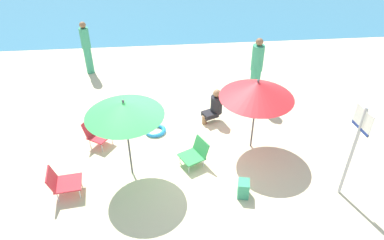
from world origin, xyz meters
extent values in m
plane|color=beige|center=(0.00, 0.00, 0.00)|extent=(40.00, 40.00, 0.00)
cylinder|color=#4C4C51|center=(1.49, 0.07, 0.85)|extent=(0.04, 0.04, 1.71)
cone|color=red|center=(1.49, 0.07, 1.52)|extent=(1.60, 1.60, 0.37)
sphere|color=#4C4C51|center=(1.49, 0.07, 1.74)|extent=(0.06, 0.06, 0.06)
cylinder|color=#4C4C51|center=(-1.22, -0.58, 0.89)|extent=(0.04, 0.04, 1.78)
cone|color=green|center=(-1.22, -0.58, 1.63)|extent=(1.52, 1.52, 0.29)
sphere|color=#4C4C51|center=(-1.22, -0.58, 1.81)|extent=(0.06, 0.06, 0.06)
cube|color=red|center=(-1.98, 0.44, 0.25)|extent=(0.61, 0.62, 0.03)
cube|color=red|center=(-2.18, 0.56, 0.44)|extent=(0.37, 0.46, 0.38)
cylinder|color=silver|center=(-1.74, 0.49, 0.12)|extent=(0.02, 0.02, 0.23)
cylinder|color=silver|center=(-1.93, 0.19, 0.12)|extent=(0.02, 0.02, 0.23)
cylinder|color=silver|center=(-2.03, 0.68, 0.12)|extent=(0.02, 0.02, 0.23)
cylinder|color=silver|center=(-2.23, 0.38, 0.12)|extent=(0.02, 0.02, 0.23)
cube|color=red|center=(-2.43, -1.04, 0.26)|extent=(0.57, 0.54, 0.03)
cube|color=red|center=(-2.71, -1.07, 0.43)|extent=(0.19, 0.50, 0.34)
cylinder|color=silver|center=(-2.25, -0.82, 0.12)|extent=(0.02, 0.02, 0.25)
cylinder|color=silver|center=(-2.21, -1.21, 0.12)|extent=(0.02, 0.02, 0.25)
cylinder|color=silver|center=(-2.66, -0.87, 0.12)|extent=(0.02, 0.02, 0.25)
cylinder|color=silver|center=(-2.62, -1.26, 0.12)|extent=(0.02, 0.02, 0.25)
cube|color=#33934C|center=(0.06, -0.44, 0.22)|extent=(0.62, 0.63, 0.03)
cube|color=#33934C|center=(0.27, -0.33, 0.40)|extent=(0.33, 0.48, 0.34)
cylinder|color=silver|center=(-0.02, -0.69, 0.10)|extent=(0.02, 0.02, 0.21)
cylinder|color=silver|center=(-0.19, -0.36, 0.10)|extent=(0.02, 0.02, 0.21)
cylinder|color=silver|center=(0.31, -0.53, 0.10)|extent=(0.02, 0.02, 0.21)
cylinder|color=silver|center=(0.14, -0.19, 0.10)|extent=(0.02, 0.02, 0.21)
cylinder|color=#389970|center=(-2.72, 4.14, 0.42)|extent=(0.23, 0.23, 0.83)
cylinder|color=#389970|center=(-2.72, 4.14, 1.14)|extent=(0.27, 0.27, 0.63)
sphere|color=#896042|center=(-2.72, 4.14, 1.55)|extent=(0.19, 0.19, 0.19)
cylinder|color=#389970|center=(2.01, 2.06, 0.47)|extent=(0.27, 0.27, 0.93)
cylinder|color=#389970|center=(2.01, 2.06, 1.28)|extent=(0.32, 0.32, 0.69)
sphere|color=#896042|center=(2.01, 2.06, 1.72)|extent=(0.20, 0.20, 0.20)
cube|color=black|center=(0.67, 1.12, 0.24)|extent=(0.45, 0.41, 0.12)
cylinder|color=#896042|center=(0.52, 1.05, 0.12)|extent=(0.12, 0.12, 0.24)
cylinder|color=black|center=(0.84, 1.19, 0.47)|extent=(0.29, 0.29, 0.46)
sphere|color=#896042|center=(0.84, 1.19, 0.80)|extent=(0.20, 0.20, 0.20)
cylinder|color=#ADADB2|center=(2.92, -1.53, 1.01)|extent=(0.06, 0.06, 2.03)
cube|color=white|center=(2.92, -1.53, 1.77)|extent=(0.08, 0.47, 0.41)
cube|color=navy|center=(2.92, -1.53, 1.60)|extent=(0.08, 0.47, 0.06)
torus|color=#238CD8|center=(-0.72, 0.82, 0.05)|extent=(0.52, 0.52, 0.10)
cube|color=#389970|center=(0.99, -1.43, 0.18)|extent=(0.27, 0.31, 0.36)
camera|label=1|loc=(-0.48, -6.27, 5.35)|focal=33.63mm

